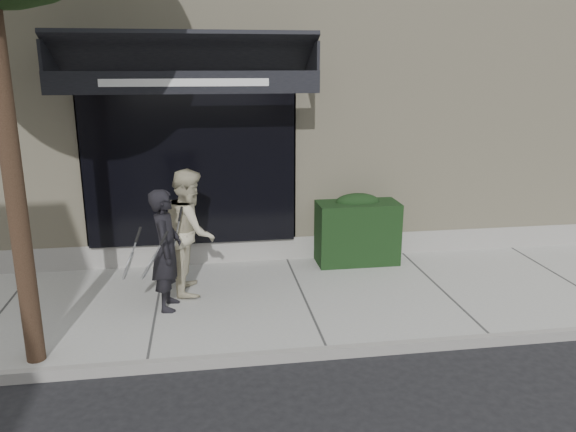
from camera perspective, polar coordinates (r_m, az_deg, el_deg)
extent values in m
plane|color=black|center=(7.98, 1.53, -8.81)|extent=(80.00, 80.00, 0.00)
cube|color=#979792|center=(7.96, 1.53, -8.41)|extent=(20.00, 3.00, 0.12)
cube|color=gray|center=(6.59, 3.99, -13.66)|extent=(20.00, 0.10, 0.14)
cube|color=#C3B795|center=(12.25, -2.63, 12.87)|extent=(14.00, 7.00, 5.50)
cube|color=gray|center=(9.45, -0.29, -3.27)|extent=(14.02, 0.42, 0.50)
cube|color=black|center=(8.84, -9.86, 5.57)|extent=(3.20, 0.30, 2.60)
cube|color=gray|center=(9.16, -19.94, 5.21)|extent=(0.08, 0.40, 2.60)
cube|color=gray|center=(9.10, 0.32, 6.06)|extent=(0.08, 0.40, 2.60)
cube|color=gray|center=(8.87, -10.25, 14.29)|extent=(3.36, 0.40, 0.12)
cube|color=black|center=(8.17, -10.45, 16.04)|extent=(3.60, 1.03, 0.55)
cube|color=black|center=(7.68, -10.39, 13.20)|extent=(3.60, 0.05, 0.30)
cube|color=white|center=(7.65, -10.40, 13.19)|extent=(2.20, 0.01, 0.10)
cube|color=black|center=(8.40, -23.04, 14.55)|extent=(0.04, 1.00, 0.45)
cube|color=black|center=(8.32, 2.40, 15.70)|extent=(0.04, 1.00, 0.45)
cube|color=black|center=(9.14, 6.96, -1.60)|extent=(1.30, 0.70, 1.00)
ellipsoid|color=black|center=(9.01, 7.06, 1.44)|extent=(0.71, 0.38, 0.27)
cylinder|color=black|center=(6.22, -26.43, 5.81)|extent=(0.20, 0.20, 4.80)
imported|color=black|center=(7.43, -12.25, -3.38)|extent=(0.43, 0.62, 1.61)
torus|color=silver|center=(7.16, -13.94, -4.97)|extent=(0.22, 0.33, 0.28)
cylinder|color=silver|center=(7.16, -13.94, -4.97)|extent=(0.18, 0.29, 0.24)
cylinder|color=silver|center=(7.16, -13.94, -4.97)|extent=(0.17, 0.05, 0.11)
cylinder|color=black|center=(7.16, -13.94, -4.97)|extent=(0.19, 0.07, 0.13)
torus|color=silver|center=(7.13, -15.94, -4.87)|extent=(0.16, 0.31, 0.29)
cylinder|color=silver|center=(7.13, -15.94, -4.87)|extent=(0.12, 0.28, 0.25)
cylinder|color=silver|center=(7.13, -15.94, -4.87)|extent=(0.18, 0.04, 0.08)
cylinder|color=black|center=(7.13, -15.94, -4.87)|extent=(0.20, 0.05, 0.10)
imported|color=beige|center=(7.93, -9.90, -1.51)|extent=(0.67, 0.86, 1.75)
torus|color=silver|center=(7.66, -11.44, -2.78)|extent=(0.10, 0.31, 0.30)
cylinder|color=silver|center=(7.66, -11.44, -2.78)|extent=(0.07, 0.27, 0.26)
cylinder|color=silver|center=(7.66, -11.44, -2.78)|extent=(0.18, 0.02, 0.06)
cylinder|color=black|center=(7.66, -11.44, -2.78)|extent=(0.20, 0.04, 0.08)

